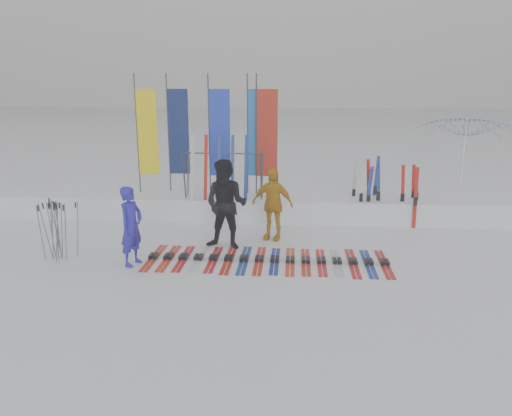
# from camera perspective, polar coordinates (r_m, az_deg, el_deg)

# --- Properties ---
(ground) EXTENTS (120.00, 120.00, 0.00)m
(ground) POSITION_cam_1_polar(r_m,az_deg,el_deg) (9.36, -2.00, -8.36)
(ground) COLOR white
(ground) RESTS_ON ground
(snow_bank) EXTENTS (14.00, 1.60, 0.60)m
(snow_bank) POSITION_cam_1_polar(r_m,az_deg,el_deg) (13.63, 0.14, 0.29)
(snow_bank) COLOR white
(snow_bank) RESTS_ON ground
(person_blue) EXTENTS (0.56, 0.68, 1.61)m
(person_blue) POSITION_cam_1_polar(r_m,az_deg,el_deg) (10.22, -14.06, -2.03)
(person_blue) COLOR #241DAA
(person_blue) RESTS_ON ground
(person_black) EXTENTS (1.09, 0.92, 1.98)m
(person_black) POSITION_cam_1_polar(r_m,az_deg,el_deg) (10.88, -3.43, 0.38)
(person_black) COLOR black
(person_black) RESTS_ON ground
(person_yellow) EXTENTS (1.06, 0.67, 1.68)m
(person_yellow) POSITION_cam_1_polar(r_m,az_deg,el_deg) (11.53, 1.88, 0.44)
(person_yellow) COLOR orange
(person_yellow) RESTS_ON ground
(tent_canopy) EXTENTS (3.78, 3.82, 2.76)m
(tent_canopy) POSITION_cam_1_polar(r_m,az_deg,el_deg) (15.05, 22.54, 4.73)
(tent_canopy) COLOR white
(tent_canopy) RESTS_ON ground
(ski_row) EXTENTS (4.93, 1.70, 0.07)m
(ski_row) POSITION_cam_1_polar(r_m,az_deg,el_deg) (10.33, 1.33, -5.91)
(ski_row) COLOR red
(ski_row) RESTS_ON ground
(pole_cluster) EXTENTS (0.75, 0.66, 1.26)m
(pole_cluster) POSITION_cam_1_polar(r_m,az_deg,el_deg) (11.16, -21.86, -2.34)
(pole_cluster) COLOR #595B60
(pole_cluster) RESTS_ON ground
(feather_flags) EXTENTS (3.83, 0.21, 3.20)m
(feather_flags) POSITION_cam_1_polar(r_m,az_deg,el_deg) (13.61, -4.96, 8.53)
(feather_flags) COLOR #383A3F
(feather_flags) RESTS_ON ground
(ski_rack) EXTENTS (2.04, 0.80, 1.23)m
(ski_rack) POSITION_cam_1_polar(r_m,az_deg,el_deg) (13.10, -3.72, 4.53)
(ski_rack) COLOR #383A3F
(ski_rack) RESTS_ON ground
(upright_skis) EXTENTS (1.64, 1.06, 1.67)m
(upright_skis) POSITION_cam_1_polar(r_m,az_deg,el_deg) (13.36, 14.38, 1.66)
(upright_skis) COLOR silver
(upright_skis) RESTS_ON ground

